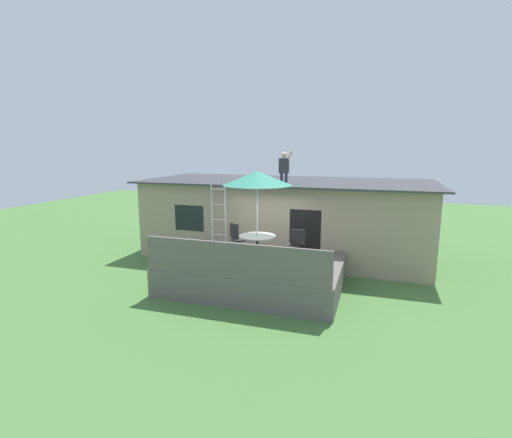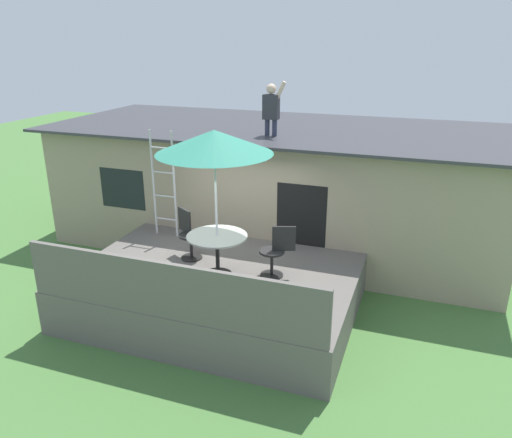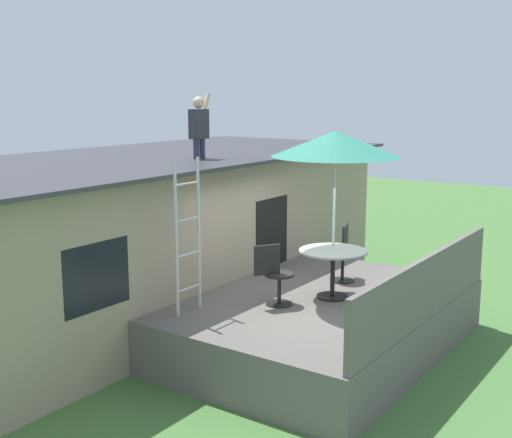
{
  "view_description": "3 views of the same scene",
  "coord_description": "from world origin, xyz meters",
  "px_view_note": "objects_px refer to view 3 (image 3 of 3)",
  "views": [
    {
      "loc": [
        3.28,
        -10.05,
        3.98
      ],
      "look_at": [
        -0.17,
        0.55,
        1.87
      ],
      "focal_mm": 26.69,
      "sensor_mm": 36.0,
      "label": 1
    },
    {
      "loc": [
        3.34,
        -7.29,
        4.73
      ],
      "look_at": [
        0.33,
        1.17,
        1.4
      ],
      "focal_mm": 34.75,
      "sensor_mm": 36.0,
      "label": 2
    },
    {
      "loc": [
        -8.54,
        -4.8,
        3.88
      ],
      "look_at": [
        -0.09,
        1.09,
        1.92
      ],
      "focal_mm": 46.44,
      "sensor_mm": 36.0,
      "label": 3
    }
  ],
  "objects_px": {
    "step_ladder": "(188,237)",
    "patio_chair_right": "(344,253)",
    "patio_umbrella": "(336,144)",
    "patio_table": "(333,260)",
    "person_figure": "(199,123)",
    "patio_chair_left": "(275,275)"
  },
  "relations": [
    {
      "from": "patio_umbrella",
      "to": "patio_table",
      "type": "bearing_deg",
      "value": 135.0
    },
    {
      "from": "patio_chair_right",
      "to": "person_figure",
      "type": "bearing_deg",
      "value": -87.94
    },
    {
      "from": "patio_table",
      "to": "patio_chair_right",
      "type": "xyz_separation_m",
      "value": [
        0.96,
        0.31,
        -0.13
      ]
    },
    {
      "from": "patio_table",
      "to": "person_figure",
      "type": "height_order",
      "value": "person_figure"
    },
    {
      "from": "patio_chair_left",
      "to": "patio_chair_right",
      "type": "relative_size",
      "value": 1.0
    },
    {
      "from": "step_ladder",
      "to": "person_figure",
      "type": "height_order",
      "value": "person_figure"
    },
    {
      "from": "person_figure",
      "to": "patio_chair_left",
      "type": "bearing_deg",
      "value": -112.86
    },
    {
      "from": "patio_table",
      "to": "patio_chair_right",
      "type": "bearing_deg",
      "value": 18.16
    },
    {
      "from": "patio_table",
      "to": "patio_chair_left",
      "type": "distance_m",
      "value": 0.97
    },
    {
      "from": "patio_table",
      "to": "patio_umbrella",
      "type": "bearing_deg",
      "value": -45.0
    },
    {
      "from": "patio_umbrella",
      "to": "patio_chair_left",
      "type": "relative_size",
      "value": 2.76
    },
    {
      "from": "patio_table",
      "to": "patio_umbrella",
      "type": "xyz_separation_m",
      "value": [
        0.0,
        -0.0,
        1.76
      ]
    },
    {
      "from": "patio_umbrella",
      "to": "patio_chair_right",
      "type": "height_order",
      "value": "patio_umbrella"
    },
    {
      "from": "patio_chair_right",
      "to": "patio_umbrella",
      "type": "bearing_deg",
      "value": -0.0
    },
    {
      "from": "patio_table",
      "to": "step_ladder",
      "type": "xyz_separation_m",
      "value": [
        -1.77,
        1.36,
        0.51
      ]
    },
    {
      "from": "patio_table",
      "to": "person_figure",
      "type": "bearing_deg",
      "value": 88.01
    },
    {
      "from": "patio_umbrella",
      "to": "patio_chair_right",
      "type": "bearing_deg",
      "value": 18.16
    },
    {
      "from": "patio_umbrella",
      "to": "patio_chair_left",
      "type": "bearing_deg",
      "value": 147.43
    },
    {
      "from": "step_ladder",
      "to": "patio_chair_right",
      "type": "height_order",
      "value": "step_ladder"
    },
    {
      "from": "patio_umbrella",
      "to": "patio_chair_right",
      "type": "relative_size",
      "value": 2.76
    },
    {
      "from": "patio_umbrella",
      "to": "patio_chair_right",
      "type": "distance_m",
      "value": 2.14
    },
    {
      "from": "patio_table",
      "to": "step_ladder",
      "type": "relative_size",
      "value": 0.47
    }
  ]
}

